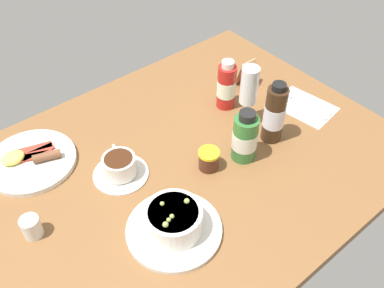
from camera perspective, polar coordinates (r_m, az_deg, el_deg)
ground_plane at (r=112.99cm, az=-0.91°, el=-2.66°), size 110.00×84.00×3.00cm
porridge_bowl at (r=95.22cm, az=-2.47°, el=-10.42°), size 21.59×21.59×8.14cm
cutlery_setting at (r=132.39cm, az=14.67°, el=5.02°), size 14.91×18.54×0.90cm
coffee_cup at (r=107.99cm, az=-9.62°, el=-3.05°), size 14.05×14.05×5.92cm
creamer_jug at (r=101.64cm, az=-20.61°, el=-10.29°), size 5.21×4.31×5.73cm
wine_glass at (r=116.87cm, az=7.60°, el=7.36°), size 5.95×5.95×18.01cm
jam_jar at (r=108.24cm, az=2.26°, el=-2.06°), size 5.48×5.48×5.51cm
sauce_bottle_brown at (r=114.42cm, az=10.94°, el=3.93°), size 5.67×5.67×18.15cm
sauce_bottle_green at (r=109.01cm, az=7.07°, el=0.87°), size 6.52×6.52×14.95cm
sauce_bottle_red at (r=124.71cm, az=4.61°, el=7.70°), size 5.52×5.52×15.41cm
breakfast_plate at (r=118.09cm, az=-20.74°, el=-2.06°), size 23.07×23.07×3.70cm
menu_card at (r=134.86cm, az=7.40°, el=9.25°), size 5.85×6.08×8.95cm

